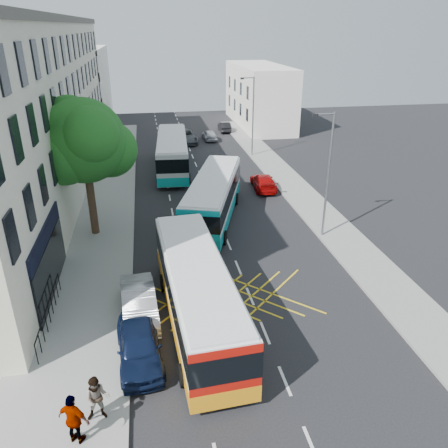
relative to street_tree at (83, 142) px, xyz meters
name	(u,v)px	position (x,y,z in m)	size (l,w,h in m)	color
ground	(285,381)	(8.51, -14.97, -6.29)	(120.00, 120.00, 0.00)	black
pavement_left	(96,233)	(0.01, 0.03, -6.22)	(5.00, 70.00, 0.15)	gray
pavement_right	(322,217)	(16.01, 0.03, -6.22)	(3.00, 70.00, 0.15)	gray
terrace_main	(24,110)	(-5.49, 9.52, 0.46)	(8.30, 45.00, 13.50)	beige
terrace_far	(77,86)	(-5.49, 40.03, -1.29)	(8.00, 20.00, 10.00)	silver
building_right	(259,95)	(19.51, 33.03, -2.29)	(6.00, 18.00, 8.00)	silver
street_tree	(83,142)	(0.00, 0.00, 0.00)	(6.30, 5.70, 8.80)	#382619
lamp_near	(327,170)	(14.71, -2.97, -1.68)	(1.45, 0.15, 8.00)	slate
lamp_far	(252,113)	(14.71, 17.03, -1.68)	(1.45, 0.15, 8.00)	slate
railings	(49,312)	(-1.19, -9.67, -5.57)	(0.08, 5.60, 1.14)	black
bus_near	(197,292)	(5.60, -10.65, -4.62)	(3.31, 11.42, 3.17)	silver
bus_mid	(213,198)	(8.16, 1.11, -4.61)	(5.98, 11.60, 3.19)	silver
bus_far	(172,153)	(6.12, 13.31, -4.54)	(3.53, 11.98, 3.33)	silver
parked_car_blue	(139,345)	(2.91, -12.74, -5.54)	(1.77, 4.41, 1.50)	#0C1633
parked_car_silver	(139,303)	(2.91, -9.68, -5.54)	(1.58, 4.54, 1.49)	#9FA2A7
red_hatchback	(263,182)	(13.36, 6.78, -5.65)	(1.79, 4.41, 1.28)	#A70707
distant_car_grey	(185,136)	(8.26, 24.21, -5.54)	(2.49, 5.41, 1.50)	#44484D
distant_car_silver	(209,135)	(11.37, 25.04, -5.67)	(1.48, 3.68, 1.25)	#A4A5AB
distant_car_dark	(224,127)	(14.01, 29.38, -5.67)	(1.32, 3.79, 1.25)	black
pedestrian_near	(97,399)	(1.51, -15.66, -5.25)	(0.87, 0.68, 1.78)	gray
pedestrian_far	(74,419)	(0.86, -16.51, -5.17)	(1.14, 0.48, 1.95)	gray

